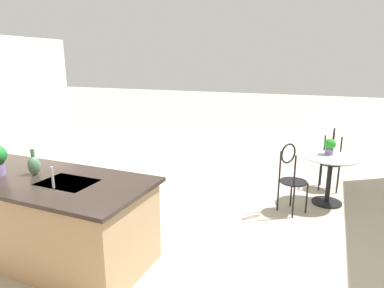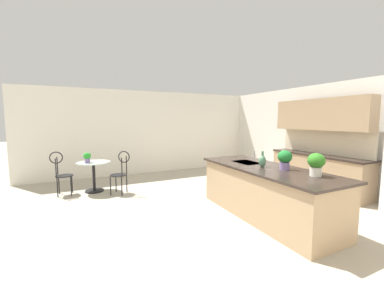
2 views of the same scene
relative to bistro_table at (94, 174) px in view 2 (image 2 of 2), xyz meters
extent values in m
plane|color=#B2A893|center=(2.71, 1.88, -0.45)|extent=(40.00, 40.00, 0.00)
cube|color=silver|center=(2.71, 5.54, 0.90)|extent=(9.00, 0.12, 2.70)
cube|color=silver|center=(-1.55, 1.88, 0.90)|extent=(0.12, 7.80, 2.70)
cube|color=tan|center=(3.01, 2.73, -0.01)|extent=(2.70, 0.96, 0.88)
cube|color=#2D231E|center=(3.01, 2.73, 0.45)|extent=(2.80, 1.06, 0.04)
cube|color=#B2B5BA|center=(2.46, 2.73, 0.46)|extent=(0.56, 0.40, 0.03)
cube|color=tan|center=(2.31, 5.08, -0.01)|extent=(2.40, 0.60, 0.88)
cube|color=#2D231E|center=(2.31, 5.08, 0.45)|extent=(2.44, 0.64, 0.04)
cube|color=beige|center=(2.31, 5.24, 0.77)|extent=(2.40, 0.04, 0.60)
cube|color=tan|center=(2.31, 5.06, 1.45)|extent=(2.40, 0.36, 0.76)
cylinder|color=black|center=(0.00, 0.00, -0.43)|extent=(0.44, 0.44, 0.03)
cylinder|color=black|center=(0.00, 0.00, -0.07)|extent=(0.07, 0.07, 0.69)
cylinder|color=#B2C6C1|center=(0.00, 0.00, 0.29)|extent=(0.80, 0.80, 0.01)
cylinder|color=black|center=(-0.14, -0.50, -0.22)|extent=(0.03, 0.03, 0.45)
cylinder|color=black|center=(0.14, -0.51, -0.22)|extent=(0.03, 0.03, 0.45)
cylinder|color=black|center=(-0.15, -0.77, -0.22)|extent=(0.03, 0.03, 0.45)
cylinder|color=black|center=(0.13, -0.79, -0.22)|extent=(0.03, 0.03, 0.45)
cylinder|color=black|center=(0.00, -0.64, 0.01)|extent=(0.40, 0.40, 0.02)
cylinder|color=black|center=(-0.14, -0.79, 0.23)|extent=(0.03, 0.03, 0.45)
cylinder|color=black|center=(0.12, -0.80, 0.23)|extent=(0.03, 0.03, 0.45)
torus|color=black|center=(-0.01, -0.79, 0.45)|extent=(0.04, 0.28, 0.28)
cylinder|color=black|center=(0.50, 0.32, -0.22)|extent=(0.03, 0.03, 0.45)
cylinder|color=black|center=(0.27, 0.48, -0.22)|extent=(0.03, 0.03, 0.45)
cylinder|color=black|center=(0.66, 0.56, -0.22)|extent=(0.03, 0.03, 0.45)
cylinder|color=black|center=(0.43, 0.71, -0.22)|extent=(0.03, 0.03, 0.45)
cylinder|color=black|center=(0.46, 0.52, 0.01)|extent=(0.53, 0.53, 0.02)
cylinder|color=black|center=(0.66, 0.57, 0.23)|extent=(0.03, 0.03, 0.45)
cylinder|color=black|center=(0.44, 0.72, 0.23)|extent=(0.03, 0.03, 0.45)
torus|color=black|center=(0.55, 0.64, 0.45)|extent=(0.18, 0.25, 0.28)
cylinder|color=#B2B5BA|center=(2.46, 2.91, 0.58)|extent=(0.02, 0.02, 0.22)
cylinder|color=#7A669E|center=(0.04, -0.14, 0.34)|extent=(0.12, 0.12, 0.10)
ellipsoid|color=#278D28|center=(0.04, -0.14, 0.46)|extent=(0.17, 0.17, 0.16)
cylinder|color=beige|center=(3.86, 2.92, 0.54)|extent=(0.17, 0.17, 0.14)
ellipsoid|color=#307721|center=(3.86, 2.92, 0.71)|extent=(0.25, 0.25, 0.23)
cylinder|color=#7A669E|center=(3.31, 2.86, 0.54)|extent=(0.16, 0.16, 0.13)
ellipsoid|color=#1C6A2A|center=(3.31, 2.86, 0.70)|extent=(0.24, 0.24, 0.22)
ellipsoid|color=#4C7A5B|center=(2.96, 2.68, 0.58)|extent=(0.13, 0.13, 0.21)
cylinder|color=#4C7A5B|center=(2.96, 2.68, 0.72)|extent=(0.04, 0.04, 0.08)
camera|label=1|loc=(0.05, 5.13, 1.65)|focal=30.78mm
camera|label=2|loc=(6.27, -0.32, 1.33)|focal=22.38mm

